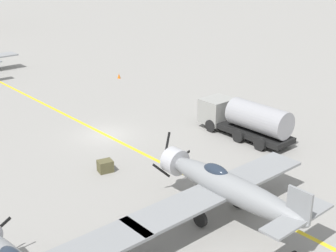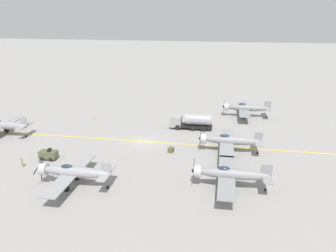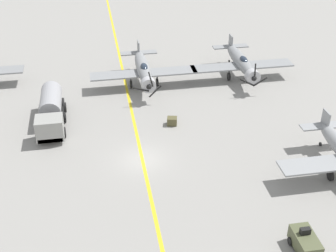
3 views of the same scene
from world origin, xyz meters
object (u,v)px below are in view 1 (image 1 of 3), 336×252
Objects in this scene: airplane_near_center at (226,186)px; traffic_cone at (119,76)px; supply_crate_by_tanker at (105,166)px; fuel_tanker at (245,118)px.

traffic_cone is at bearing 47.61° from airplane_near_center.
supply_crate_by_tanker is 1.72× the size of traffic_cone.
fuel_tanker is 14.55× the size of traffic_cone.
fuel_tanker is at bearing -9.72° from supply_crate_by_tanker.
airplane_near_center is 12.30m from fuel_tanker.
airplane_near_center reaches higher than fuel_tanker.
fuel_tanker is at bearing 17.74° from airplane_near_center.
supply_crate_by_tanker reaches higher than traffic_cone.
airplane_near_center is at bearing -114.77° from traffic_cone.
airplane_near_center reaches higher than traffic_cone.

